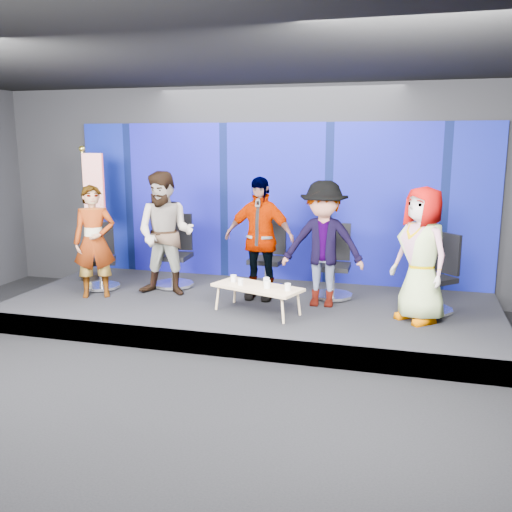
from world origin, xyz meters
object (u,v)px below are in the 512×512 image
object	(u,v)px
mug_e	(288,287)
flag_stand	(91,210)
chair_a	(101,267)
chair_d	(333,273)
panelist_c	(259,238)
mug_c	(266,281)
panelist_d	(323,244)
coffee_table	(257,288)
chair_e	(435,287)
mug_b	(241,282)
panelist_a	(94,242)
chair_b	(175,263)
chair_c	(268,267)
mug_d	(267,284)
mug_a	(233,278)
panelist_b	(166,234)
panelist_e	(421,255)

from	to	relation	value
mug_e	flag_stand	xyz separation A→B (m)	(-3.59, 1.18, 0.76)
chair_a	chair_d	distance (m)	3.66
panelist_c	mug_c	size ratio (longest dim) A/B	18.09
panelist_d	coffee_table	xyz separation A→B (m)	(-0.79, -0.58, -0.54)
chair_e	mug_b	world-z (taller)	chair_e
panelist_a	panelist_d	bearing A→B (deg)	-20.05
chair_b	panelist_c	size ratio (longest dim) A/B	0.64
mug_c	flag_stand	size ratio (longest dim) A/B	0.04
chair_c	chair_d	size ratio (longest dim) A/B	1.02
chair_d	mug_c	size ratio (longest dim) A/B	10.96
chair_b	chair_d	size ratio (longest dim) A/B	1.05
mug_d	mug_e	bearing A→B (deg)	-9.52
panelist_a	mug_b	world-z (taller)	panelist_a
panelist_c	chair_b	bearing A→B (deg)	171.31
chair_a	panelist_a	xyz separation A→B (m)	(0.19, -0.47, 0.50)
chair_a	panelist_d	size ratio (longest dim) A/B	0.58
panelist_c	mug_a	distance (m)	0.78
chair_a	panelist_d	world-z (taller)	panelist_d
panelist_b	coffee_table	bearing A→B (deg)	-22.75
panelist_e	flag_stand	distance (m)	5.33
chair_c	mug_d	bearing A→B (deg)	-72.29
chair_d	panelist_b	bearing A→B (deg)	-168.73
chair_d	mug_b	xyz separation A→B (m)	(-1.11, -1.10, 0.06)
mug_b	mug_e	bearing A→B (deg)	-9.37
mug_a	mug_d	xyz separation A→B (m)	(0.54, -0.22, 0.00)
chair_a	panelist_c	xyz separation A→B (m)	(2.59, 0.09, 0.56)
chair_d	mug_e	world-z (taller)	chair_d
mug_b	coffee_table	bearing A→B (deg)	3.47
chair_b	panelist_a	bearing A→B (deg)	-138.80
chair_e	flag_stand	world-z (taller)	flag_stand
panelist_a	mug_c	bearing A→B (deg)	-28.48
chair_d	mug_c	bearing A→B (deg)	-129.54
chair_b	mug_d	size ratio (longest dim) A/B	10.96
chair_b	mug_c	world-z (taller)	chair_b
panelist_c	mug_e	size ratio (longest dim) A/B	18.69
chair_a	panelist_e	size ratio (longest dim) A/B	0.59
flag_stand	panelist_a	bearing A→B (deg)	-58.65
panelist_c	panelist_e	xyz separation A→B (m)	(2.29, -0.48, -0.03)
panelist_a	panelist_c	world-z (taller)	panelist_c
panelist_c	panelist_d	bearing A→B (deg)	-3.78
panelist_b	panelist_d	xyz separation A→B (m)	(2.38, 0.04, -0.05)
flag_stand	chair_d	bearing A→B (deg)	-0.92
chair_a	chair_e	size ratio (longest dim) A/B	0.96
chair_a	coffee_table	size ratio (longest dim) A/B	0.78
mug_a	mug_d	bearing A→B (deg)	-21.74
panelist_b	chair_e	distance (m)	3.96
panelist_e	mug_c	distance (m)	2.07
mug_b	mug_c	distance (m)	0.35
chair_e	mug_c	xyz separation A→B (m)	(-2.23, -0.59, 0.07)
panelist_c	mug_b	world-z (taller)	panelist_c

